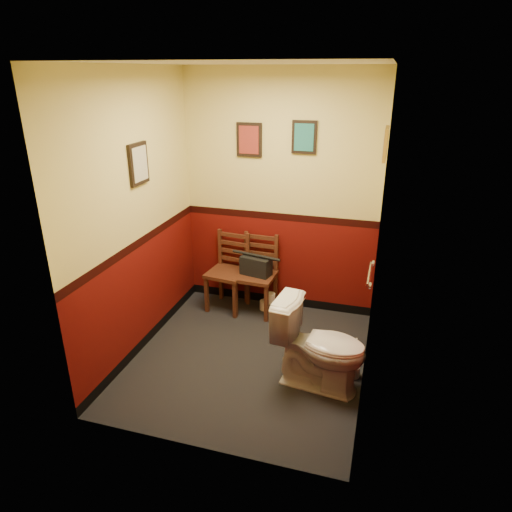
# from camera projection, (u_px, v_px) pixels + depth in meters

# --- Properties ---
(floor) EXTENTS (2.20, 2.40, 0.00)m
(floor) POSITION_uv_depth(u_px,v_px,m) (249.00, 358.00, 4.51)
(floor) COLOR black
(floor) RESTS_ON ground
(ceiling) EXTENTS (2.20, 2.40, 0.00)m
(ceiling) POSITION_uv_depth(u_px,v_px,m) (247.00, 63.00, 3.49)
(ceiling) COLOR silver
(ceiling) RESTS_ON ground
(wall_back) EXTENTS (2.20, 0.00, 2.70)m
(wall_back) POSITION_uv_depth(u_px,v_px,m) (280.00, 196.00, 5.07)
(wall_back) COLOR #550C08
(wall_back) RESTS_ON ground
(wall_front) EXTENTS (2.20, 0.00, 2.70)m
(wall_front) POSITION_uv_depth(u_px,v_px,m) (193.00, 288.00, 2.94)
(wall_front) COLOR #550C08
(wall_front) RESTS_ON ground
(wall_left) EXTENTS (0.00, 2.40, 2.70)m
(wall_left) POSITION_uv_depth(u_px,v_px,m) (137.00, 219.00, 4.29)
(wall_left) COLOR #550C08
(wall_left) RESTS_ON ground
(wall_right) EXTENTS (0.00, 2.40, 2.70)m
(wall_right) POSITION_uv_depth(u_px,v_px,m) (377.00, 242.00, 3.72)
(wall_right) COLOR #550C08
(wall_right) RESTS_ON ground
(grab_bar) EXTENTS (0.05, 0.56, 0.06)m
(grab_bar) POSITION_uv_depth(u_px,v_px,m) (370.00, 274.00, 4.10)
(grab_bar) COLOR silver
(grab_bar) RESTS_ON wall_right
(framed_print_back_a) EXTENTS (0.28, 0.04, 0.36)m
(framed_print_back_a) POSITION_uv_depth(u_px,v_px,m) (249.00, 140.00, 4.91)
(framed_print_back_a) COLOR black
(framed_print_back_a) RESTS_ON wall_back
(framed_print_back_b) EXTENTS (0.26, 0.04, 0.34)m
(framed_print_back_b) POSITION_uv_depth(u_px,v_px,m) (304.00, 137.00, 4.74)
(framed_print_back_b) COLOR black
(framed_print_back_b) RESTS_ON wall_back
(framed_print_left) EXTENTS (0.04, 0.30, 0.38)m
(framed_print_left) POSITION_uv_depth(u_px,v_px,m) (139.00, 164.00, 4.18)
(framed_print_left) COLOR black
(framed_print_left) RESTS_ON wall_left
(framed_print_right) EXTENTS (0.04, 0.34, 0.28)m
(framed_print_right) POSITION_uv_depth(u_px,v_px,m) (385.00, 144.00, 3.99)
(framed_print_right) COLOR olive
(framed_print_right) RESTS_ON wall_right
(toilet) EXTENTS (0.87, 0.56, 0.81)m
(toilet) POSITION_uv_depth(u_px,v_px,m) (320.00, 346.00, 3.99)
(toilet) COLOR white
(toilet) RESTS_ON floor
(toilet_brush) EXTENTS (0.12, 0.12, 0.41)m
(toilet_brush) POSITION_uv_depth(u_px,v_px,m) (354.00, 370.00, 4.23)
(toilet_brush) COLOR silver
(toilet_brush) RESTS_ON floor
(chair_left) EXTENTS (0.47, 0.47, 0.91)m
(chair_left) POSITION_uv_depth(u_px,v_px,m) (229.00, 272.00, 5.34)
(chair_left) COLOR #4F2617
(chair_left) RESTS_ON floor
(chair_right) EXTENTS (0.44, 0.44, 0.91)m
(chair_right) POSITION_uv_depth(u_px,v_px,m) (257.00, 274.00, 5.26)
(chair_right) COLOR #4F2617
(chair_right) RESTS_ON floor
(handbag) EXTENTS (0.37, 0.24, 0.25)m
(handbag) POSITION_uv_depth(u_px,v_px,m) (256.00, 266.00, 5.18)
(handbag) COLOR black
(handbag) RESTS_ON chair_right
(tp_stack) EXTENTS (0.25, 0.13, 0.22)m
(tp_stack) POSITION_uv_depth(u_px,v_px,m) (270.00, 303.00, 5.39)
(tp_stack) COLOR silver
(tp_stack) RESTS_ON floor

